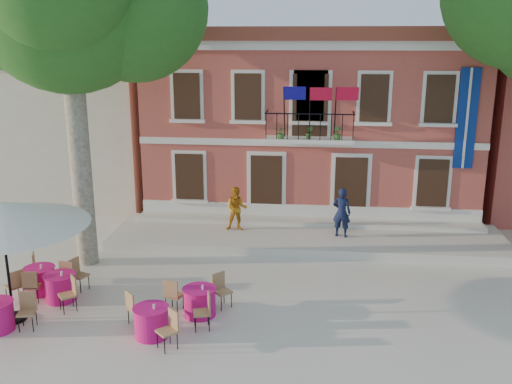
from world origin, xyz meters
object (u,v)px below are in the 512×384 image
at_px(pedestrian_orange, 237,209).
at_px(cafe_table_0, 60,286).
at_px(patio_umbrella, 1,215).
at_px(cafe_table_3, 40,279).
at_px(cafe_table_1, 151,321).
at_px(pedestrian_navy, 342,212).
at_px(cafe_table_4, 200,300).

height_order(pedestrian_orange, cafe_table_0, pedestrian_orange).
distance_m(patio_umbrella, cafe_table_3, 2.95).
distance_m(patio_umbrella, cafe_table_1, 4.58).
height_order(pedestrian_navy, cafe_table_1, pedestrian_navy).
relative_size(cafe_table_3, cafe_table_4, 1.02).
distance_m(pedestrian_orange, cafe_table_1, 7.42).
bearing_deg(cafe_table_3, pedestrian_orange, 46.42).
height_order(cafe_table_3, cafe_table_4, same).
bearing_deg(cafe_table_0, pedestrian_navy, 34.08).
xyz_separation_m(patio_umbrella, cafe_table_1, (3.84, -0.44, -2.46)).
xyz_separation_m(pedestrian_orange, cafe_table_3, (-4.97, -5.23, -0.68)).
xyz_separation_m(pedestrian_navy, cafe_table_4, (-3.89, -5.83, -0.75)).
bearing_deg(cafe_table_0, cafe_table_4, -6.47).
distance_m(patio_umbrella, cafe_table_4, 5.44).
bearing_deg(cafe_table_3, pedestrian_navy, 29.57).
bearing_deg(cafe_table_0, cafe_table_1, -28.28).
relative_size(patio_umbrella, cafe_table_4, 2.37).
xyz_separation_m(pedestrian_orange, cafe_table_1, (-1.08, -7.31, -0.69)).
relative_size(cafe_table_0, cafe_table_4, 1.02).
xyz_separation_m(pedestrian_navy, pedestrian_orange, (-3.77, 0.27, -0.07)).
distance_m(cafe_table_0, cafe_table_4, 4.07).
distance_m(cafe_table_0, cafe_table_1, 3.52).
bearing_deg(pedestrian_orange, cafe_table_4, -96.20).
bearing_deg(cafe_table_3, patio_umbrella, -88.20).
relative_size(pedestrian_orange, cafe_table_4, 0.89).
xyz_separation_m(pedestrian_navy, cafe_table_3, (-8.74, -4.96, -0.75)).
bearing_deg(pedestrian_navy, cafe_table_1, 69.42).
bearing_deg(pedestrian_orange, pedestrian_navy, -9.09).
relative_size(pedestrian_navy, cafe_table_4, 0.97).
relative_size(pedestrian_orange, cafe_table_3, 0.87).
bearing_deg(patio_umbrella, cafe_table_4, 9.08).
bearing_deg(cafe_table_4, cafe_table_0, 173.53).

